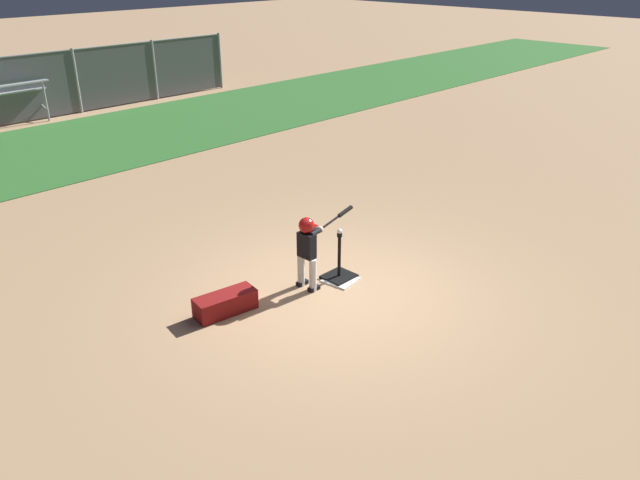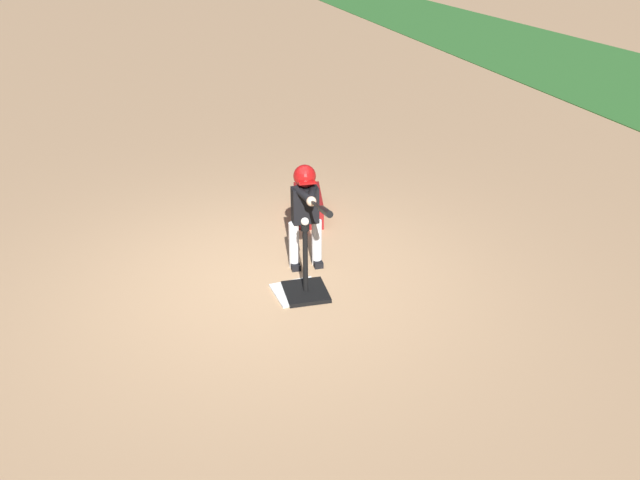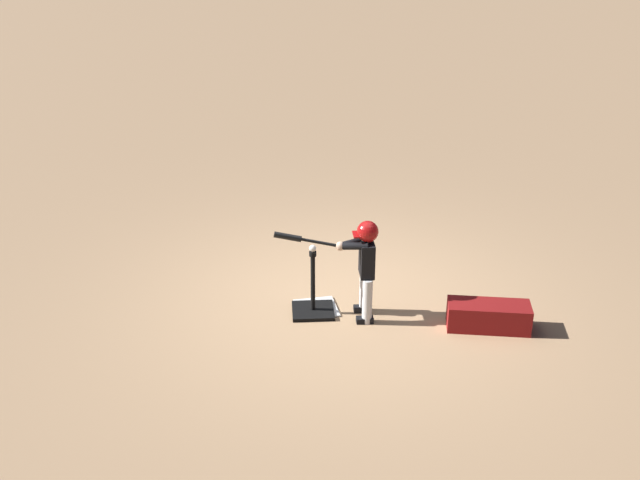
{
  "view_description": "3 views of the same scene",
  "coord_description": "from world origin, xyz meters",
  "px_view_note": "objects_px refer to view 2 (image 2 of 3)",
  "views": [
    {
      "loc": [
        -5.74,
        -5.23,
        4.42
      ],
      "look_at": [
        -0.19,
        0.17,
        0.83
      ],
      "focal_mm": 35.0,
      "sensor_mm": 36.0,
      "label": 1
    },
    {
      "loc": [
        5.34,
        -0.79,
        3.12
      ],
      "look_at": [
        0.45,
        0.4,
        0.62
      ],
      "focal_mm": 35.0,
      "sensor_mm": 36.0,
      "label": 2
    },
    {
      "loc": [
        0.69,
        7.27,
        4.04
      ],
      "look_at": [
        0.27,
        0.46,
        0.93
      ],
      "focal_mm": 42.0,
      "sensor_mm": 36.0,
      "label": 3
    }
  ],
  "objects_px": {
    "baseball": "(305,222)",
    "equipment_bag": "(308,205)",
    "batter_child": "(306,205)",
    "batting_tee": "(306,285)"
  },
  "relations": [
    {
      "from": "batter_child",
      "to": "batting_tee",
      "type": "bearing_deg",
      "value": -13.37
    },
    {
      "from": "batting_tee",
      "to": "batter_child",
      "type": "relative_size",
      "value": 0.66
    },
    {
      "from": "batting_tee",
      "to": "baseball",
      "type": "distance_m",
      "value": 0.66
    },
    {
      "from": "batter_child",
      "to": "baseball",
      "type": "distance_m",
      "value": 0.53
    },
    {
      "from": "batting_tee",
      "to": "equipment_bag",
      "type": "bearing_deg",
      "value": 166.6
    },
    {
      "from": "baseball",
      "to": "equipment_bag",
      "type": "relative_size",
      "value": 0.09
    },
    {
      "from": "batter_child",
      "to": "baseball",
      "type": "bearing_deg",
      "value": -13.37
    },
    {
      "from": "batting_tee",
      "to": "equipment_bag",
      "type": "xyz_separation_m",
      "value": [
        -1.79,
        0.43,
        0.04
      ]
    },
    {
      "from": "baseball",
      "to": "batting_tee",
      "type": "bearing_deg",
      "value": -135.0
    },
    {
      "from": "batting_tee",
      "to": "baseball",
      "type": "bearing_deg",
      "value": 45.0
    }
  ]
}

